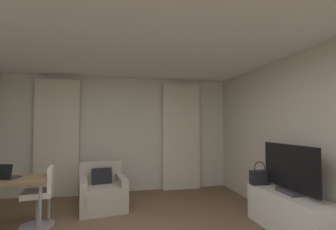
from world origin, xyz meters
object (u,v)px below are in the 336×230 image
Objects in this scene: tv_console at (291,214)px; tv_flatscreen at (290,170)px; handbag_primary at (260,177)px; laptop at (4,176)px; armchair at (102,193)px; desk at (3,184)px; desk_chair at (41,200)px.

tv_flatscreen is at bearing 90.00° from tv_console.
tv_flatscreen is at bearing -78.47° from handbag_primary.
laptop is at bearing 166.69° from tv_flatscreen.
armchair is 2.58× the size of laptop.
tv_flatscreen reaches higher than handbag_primary.
laptop reaches higher than handbag_primary.
desk is 3.29× the size of handbag_primary.
desk_chair reaches higher than tv_console.
handbag_primary reaches higher than armchair.
desk is at bearing 166.67° from tv_console.
desk_chair reaches higher than desk.
tv_console is at bearing -13.33° from desk.
laptop is 0.27× the size of tv_console.
tv_console is (3.92, -0.93, -0.52)m from laptop.
handbag_primary is (2.50, -1.12, 0.40)m from armchair.
desk is at bearing 166.75° from tv_flatscreen.
desk is at bearing -179.81° from laptop.
desk_chair is at bearing 9.73° from laptop.
handbag_primary is (3.81, -0.38, -0.12)m from laptop.
tv_flatscreen reaches higher than laptop.
laptop is 4.03m from tv_flatscreen.
handbag_primary is at bearing 101.53° from tv_flatscreen.
desk_chair is (-0.85, -0.65, 0.12)m from armchair.
tv_console is (3.46, -1.01, -0.11)m from desk_chair.
handbag_primary reaches higher than tv_console.
tv_flatscreen reaches higher than armchair.
laptop is at bearing -150.87° from armchair.
desk is at bearing -170.61° from desk_chair.
armchair is 1.09× the size of desk_chair.
laptop is at bearing -170.27° from desk_chair.
tv_flatscreen reaches higher than desk_chair.
desk_chair is 3.61m from tv_console.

